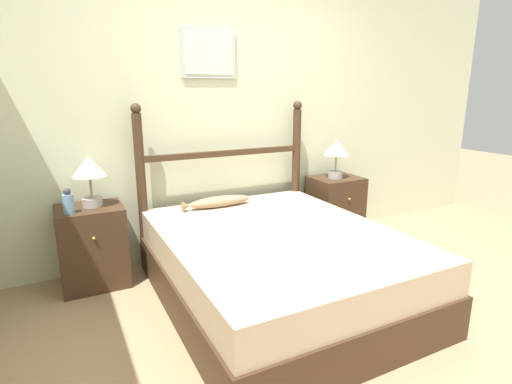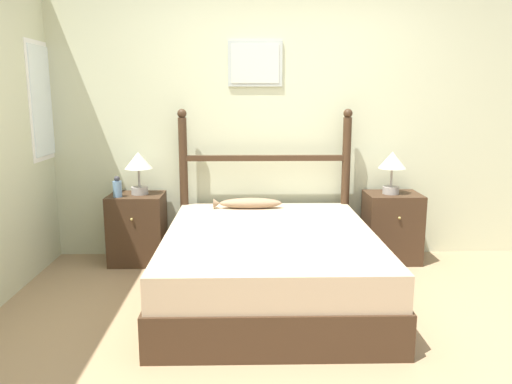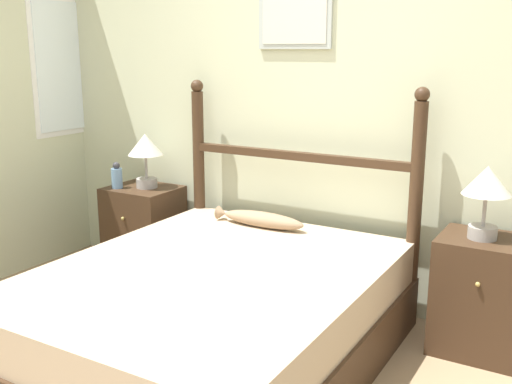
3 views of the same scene
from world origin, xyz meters
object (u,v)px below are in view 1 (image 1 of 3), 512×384
bed (277,265)px  nightstand_right (335,207)px  bottle (68,202)px  table_lamp_right (336,151)px  fish_pillow (218,202)px  table_lamp_left (89,172)px  nightstand_left (93,246)px

bed → nightstand_right: size_ratio=3.10×
nightstand_right → bottle: (-2.46, -0.11, 0.40)m
table_lamp_right → fish_pillow: bearing=-177.2°
table_lamp_left → fish_pillow: 1.04m
nightstand_right → table_lamp_right: 0.58m
nightstand_right → bottle: bottle is taller
fish_pillow → bed: bearing=-78.6°
bed → bottle: bottle is taller
table_lamp_left → table_lamp_right: 2.26m
bottle → fish_pillow: (1.15, 0.03, -0.15)m
bed → table_lamp_right: table_lamp_right is taller
bed → fish_pillow: fish_pillow is taller
nightstand_right → table_lamp_left: table_lamp_left is taller
nightstand_right → table_lamp_left: size_ratio=1.66×
table_lamp_left → bed: bearing=-36.8°
bottle → fish_pillow: 1.16m
table_lamp_left → fish_pillow: size_ratio=0.63×
bed → table_lamp_right: size_ratio=5.14×
table_lamp_right → bed: bearing=-144.2°
table_lamp_right → bottle: bearing=-177.9°
bed → table_lamp_left: 1.55m
nightstand_left → nightstand_right: bearing=0.0°
nightstand_left → table_lamp_left: size_ratio=1.66×
table_lamp_left → nightstand_left: bearing=-158.3°
fish_pillow → bottle: bearing=-178.7°
bed → bottle: 1.56m
bed → nightstand_left: size_ratio=3.10×
nightstand_left → bottle: bottle is taller
bed → nightstand_left: bearing=144.4°
nightstand_right → nightstand_left: bearing=180.0°
fish_pillow → table_lamp_right: bearing=2.8°
nightstand_left → fish_pillow: nightstand_left is taller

